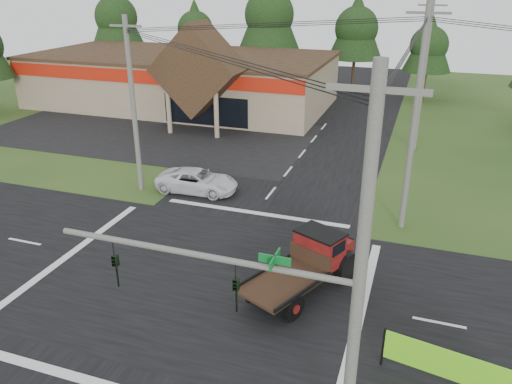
% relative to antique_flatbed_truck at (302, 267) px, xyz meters
% --- Properties ---
extents(ground, '(120.00, 120.00, 0.00)m').
position_rel_antique_flatbed_truck_xyz_m(ground, '(-4.39, -0.35, -1.23)').
color(ground, '#254418').
rests_on(ground, ground).
extents(road_ns, '(12.00, 120.00, 0.02)m').
position_rel_antique_flatbed_truck_xyz_m(road_ns, '(-4.39, -0.35, -1.22)').
color(road_ns, black).
rests_on(road_ns, ground).
extents(road_ew, '(120.00, 12.00, 0.02)m').
position_rel_antique_flatbed_truck_xyz_m(road_ew, '(-4.39, -0.35, -1.22)').
color(road_ew, black).
rests_on(road_ew, ground).
extents(parking_apron, '(28.00, 14.00, 0.02)m').
position_rel_antique_flatbed_truck_xyz_m(parking_apron, '(-18.39, 18.65, -1.22)').
color(parking_apron, black).
rests_on(parking_apron, ground).
extents(cvs_building, '(30.40, 18.20, 9.19)m').
position_rel_antique_flatbed_truck_xyz_m(cvs_building, '(-20.09, 29.22, 1.55)').
color(cvs_building, gray).
rests_on(cvs_building, ground).
extents(traffic_signal_mast, '(8.12, 0.24, 7.00)m').
position_rel_antique_flatbed_truck_xyz_m(traffic_signal_mast, '(1.43, -7.85, 3.19)').
color(traffic_signal_mast, '#595651').
rests_on(traffic_signal_mast, ground).
extents(utility_pole_nr, '(2.00, 0.30, 11.00)m').
position_rel_antique_flatbed_truck_xyz_m(utility_pole_nr, '(3.11, -7.85, 4.41)').
color(utility_pole_nr, '#595651').
rests_on(utility_pole_nr, ground).
extents(utility_pole_nw, '(2.00, 0.30, 10.50)m').
position_rel_antique_flatbed_truck_xyz_m(utility_pole_nw, '(-12.39, 7.65, 4.16)').
color(utility_pole_nw, '#595651').
rests_on(utility_pole_nw, ground).
extents(utility_pole_ne, '(2.00, 0.30, 11.50)m').
position_rel_antique_flatbed_truck_xyz_m(utility_pole_ne, '(3.61, 7.65, 4.66)').
color(utility_pole_ne, '#595651').
rests_on(utility_pole_ne, ground).
extents(utility_pole_n, '(2.00, 0.30, 11.20)m').
position_rel_antique_flatbed_truck_xyz_m(utility_pole_n, '(3.61, 21.65, 4.51)').
color(utility_pole_n, '#595651').
rests_on(utility_pole_n, ground).
extents(tree_row_a, '(6.72, 6.72, 12.12)m').
position_rel_antique_flatbed_truck_xyz_m(tree_row_a, '(-34.39, 39.65, 6.82)').
color(tree_row_a, '#332316').
rests_on(tree_row_a, ground).
extents(tree_row_b, '(5.60, 5.60, 10.10)m').
position_rel_antique_flatbed_truck_xyz_m(tree_row_b, '(-24.39, 41.65, 5.47)').
color(tree_row_b, '#332316').
rests_on(tree_row_b, ground).
extents(tree_row_c, '(7.28, 7.28, 13.13)m').
position_rel_antique_flatbed_truck_xyz_m(tree_row_c, '(-14.39, 40.65, 7.49)').
color(tree_row_c, '#332316').
rests_on(tree_row_c, ground).
extents(tree_row_d, '(6.16, 6.16, 11.11)m').
position_rel_antique_flatbed_truck_xyz_m(tree_row_d, '(-4.39, 41.65, 6.14)').
color(tree_row_d, '#332316').
rests_on(tree_row_d, ground).
extents(tree_row_e, '(5.04, 5.04, 9.09)m').
position_rel_antique_flatbed_truck_xyz_m(tree_row_e, '(3.61, 39.65, 4.80)').
color(tree_row_e, '#332316').
rests_on(tree_row_e, ground).
extents(antique_flatbed_truck, '(4.47, 6.30, 2.46)m').
position_rel_antique_flatbed_truck_xyz_m(antique_flatbed_truck, '(0.00, 0.00, 0.00)').
color(antique_flatbed_truck, '#510D0B').
rests_on(antique_flatbed_truck, ground).
extents(roadside_banner, '(4.51, 0.95, 1.56)m').
position_rel_antique_flatbed_truck_xyz_m(roadside_banner, '(5.90, -3.80, -0.45)').
color(roadside_banner, '#6DD31C').
rests_on(roadside_banner, ground).
extents(white_pickup, '(5.17, 2.55, 1.41)m').
position_rel_antique_flatbed_truck_xyz_m(white_pickup, '(-8.84, 8.49, -0.53)').
color(white_pickup, white).
rests_on(white_pickup, ground).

